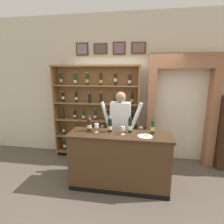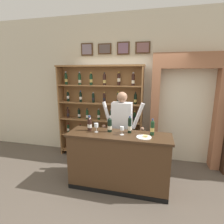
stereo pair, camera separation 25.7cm
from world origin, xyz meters
name	(u,v)px [view 1 (the left image)]	position (x,y,z in m)	size (l,w,h in m)	color
ground_plane	(116,186)	(0.00, 0.00, -0.01)	(14.00, 14.00, 0.02)	brown
back_wall	(125,88)	(0.00, 1.45, 1.73)	(12.00, 0.19, 3.46)	beige
wine_shelf	(96,111)	(-0.66, 1.16, 1.20)	(2.12, 0.32, 2.29)	olive
archway_doorway	(181,102)	(1.33, 1.32, 1.44)	(1.54, 0.45, 2.52)	#9E6647
tasting_counter	(119,161)	(0.06, 0.00, 0.52)	(1.85, 0.58, 1.04)	#4C331E
shopkeeper	(120,124)	(0.01, 0.53, 1.07)	(0.88, 0.22, 1.74)	#2D3347
tasting_bottle_grappa	(89,124)	(-0.52, 0.06, 1.18)	(0.08, 0.08, 0.29)	black
tasting_bottle_prosecco	(110,125)	(-0.13, 0.08, 1.18)	(0.08, 0.08, 0.29)	black
tasting_bottle_chianti	(130,125)	(0.24, 0.10, 1.19)	(0.07, 0.07, 0.31)	black
tasting_bottle_brunello	(153,127)	(0.63, 0.08, 1.18)	(0.07, 0.07, 0.29)	#19381E
wine_glass_center	(97,126)	(-0.36, 0.01, 1.16)	(0.07, 0.07, 0.17)	silver
wine_glass_right	(123,129)	(0.12, -0.03, 1.15)	(0.07, 0.07, 0.15)	silver
cheese_plate	(145,136)	(0.51, -0.08, 1.05)	(0.25, 0.25, 0.04)	white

